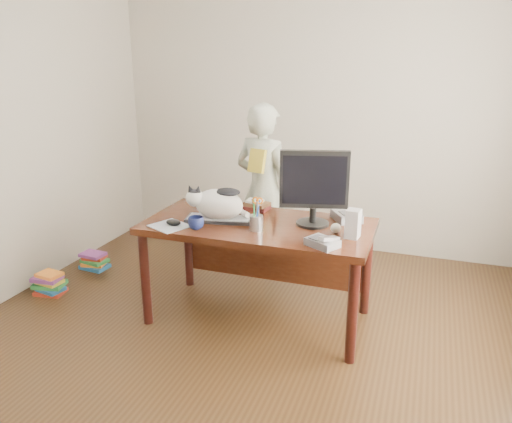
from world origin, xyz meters
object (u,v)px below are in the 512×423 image
object	(u,v)px
desk	(262,239)
cat	(217,203)
keyboard	(219,219)
coffee_mug	(196,223)
mouse	(173,222)
baseball	(336,228)
book_pile_a	(50,284)
pen_cup	(256,221)
monitor	(314,184)
book_stack	(256,205)
person	(263,190)
phone	(323,242)
book_pile_b	(94,261)
calculator	(347,216)
speaker	(353,224)

from	to	relation	value
desk	cat	size ratio (longest dim) A/B	3.48
keyboard	desk	bearing A→B (deg)	12.79
coffee_mug	mouse	bearing A→B (deg)	176.86
baseball	book_pile_a	bearing A→B (deg)	-175.62
pen_cup	monitor	bearing A→B (deg)	32.34
book_stack	person	xyz separation A→B (m)	(-0.12, 0.53, -0.03)
mouse	book_pile_a	world-z (taller)	mouse
phone	mouse	bearing A→B (deg)	-153.87
keyboard	pen_cup	xyz separation A→B (m)	(0.32, -0.10, 0.05)
coffee_mug	book_pile_b	bearing A→B (deg)	155.81
desk	phone	size ratio (longest dim) A/B	6.88
coffee_mug	calculator	distance (m)	1.08
book_stack	book_pile_b	xyz separation A→B (m)	(-1.60, 0.05, -0.71)
speaker	baseball	xyz separation A→B (m)	(-0.12, 0.05, -0.06)
desk	speaker	distance (m)	0.73
book_pile_a	baseball	bearing A→B (deg)	4.38
cat	pen_cup	world-z (taller)	cat
book_pile_b	monitor	bearing A→B (deg)	-7.53
speaker	book_pile_a	xyz separation A→B (m)	(-2.42, -0.13, -0.76)
speaker	mouse	bearing A→B (deg)	-164.41
cat	book_pile_a	bearing A→B (deg)	174.99
mouse	phone	size ratio (longest dim) A/B	0.55
cat	desk	bearing A→B (deg)	12.58
baseball	calculator	bearing A→B (deg)	85.43
pen_cup	baseball	xyz separation A→B (m)	(0.52, 0.12, -0.03)
baseball	person	distance (m)	1.17
cat	speaker	bearing A→B (deg)	-12.31
pen_cup	baseball	bearing A→B (deg)	12.87
book_stack	phone	bearing A→B (deg)	-32.83
pen_cup	desk	bearing A→B (deg)	99.06
person	speaker	bearing A→B (deg)	150.00
book_stack	person	size ratio (longest dim) A/B	0.14
pen_cup	phone	world-z (taller)	pen_cup
monitor	calculator	xyz separation A→B (m)	(0.20, 0.20, -0.27)
mouse	calculator	bearing A→B (deg)	49.73
desk	phone	xyz separation A→B (m)	(0.53, -0.37, 0.18)
mouse	speaker	bearing A→B (deg)	33.09
keyboard	speaker	distance (m)	0.96
pen_cup	book_stack	bearing A→B (deg)	109.40
monitor	book_pile_b	size ratio (longest dim) A/B	2.05
pen_cup	phone	distance (m)	0.51
desk	person	distance (m)	0.81
cat	book_pile_b	xyz separation A→B (m)	(-1.42, 0.40, -0.81)
pen_cup	baseball	world-z (taller)	pen_cup
baseball	book_pile_a	distance (m)	2.42
baseball	calculator	size ratio (longest dim) A/B	0.25
book_pile_b	phone	bearing A→B (deg)	-15.93
keyboard	person	bearing A→B (deg)	76.42
calculator	book_pile_b	world-z (taller)	calculator
mouse	keyboard	bearing A→B (deg)	63.56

